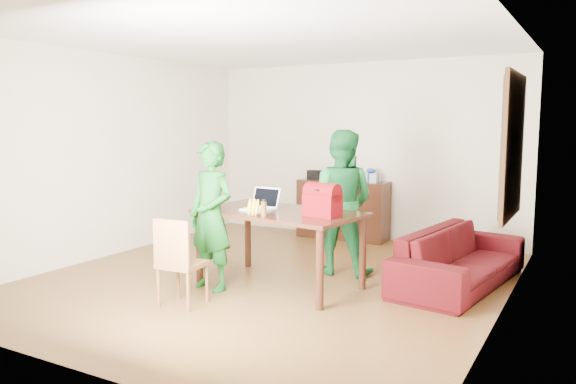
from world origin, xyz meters
The scene contains 10 objects.
room centered at (0.01, 0.13, 1.31)m, with size 5.20×5.70×2.90m.
table centered at (0.21, -0.17, 0.73)m, with size 1.89×1.22×0.83m.
chair centered at (-0.28, -1.23, 0.26)m, with size 0.43×0.41×0.88m.
person_near centered at (-0.36, -0.63, 0.80)m, with size 0.58×0.38×1.60m, color #125217.
person_far centered at (0.58, 0.64, 0.85)m, with size 0.83×0.65×1.71m, color #16662C.
laptop centered at (-0.01, -0.25, 0.88)m, with size 0.35×0.26×0.24m.
bananas centered at (0.13, -0.56, 0.87)m, with size 0.18×0.11×0.07m, color gold, non-canonical shape.
bottle centered at (0.25, -0.54, 0.92)m, with size 0.06×0.06×0.17m, color brown.
red_bag centered at (0.78, -0.26, 0.97)m, with size 0.37×0.21×0.27m, color maroon.
sofa centered at (1.95, 0.82, 0.31)m, with size 2.10×0.82×0.61m, color #390709.
Camera 1 is at (3.25, -5.39, 1.79)m, focal length 35.00 mm.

